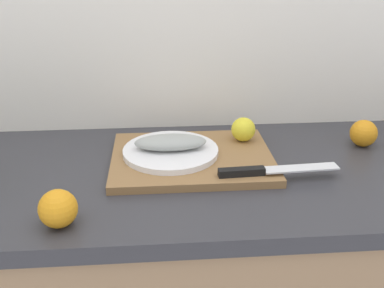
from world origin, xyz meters
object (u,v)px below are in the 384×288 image
at_px(white_plate, 171,151).
at_px(fish_fillet, 170,142).
at_px(lemon_0, 243,129).
at_px(cutting_board, 192,158).
at_px(chef_knife, 264,171).
at_px(orange_0, 364,133).

distance_m(white_plate, fish_fillet, 0.03).
bearing_deg(lemon_0, white_plate, -160.27).
distance_m(cutting_board, lemon_0, 0.17).
distance_m(white_plate, lemon_0, 0.22).
distance_m(cutting_board, white_plate, 0.06).
height_order(chef_knife, orange_0, orange_0).
height_order(cutting_board, white_plate, white_plate).
bearing_deg(fish_fillet, cutting_board, -9.16).
relative_size(white_plate, lemon_0, 3.72).
distance_m(fish_fillet, chef_knife, 0.25).
bearing_deg(orange_0, lemon_0, 177.27).
xyz_separation_m(white_plate, chef_knife, (0.21, -0.13, 0.00)).
bearing_deg(lemon_0, cutting_board, -151.13).
bearing_deg(orange_0, white_plate, -173.99).
height_order(lemon_0, orange_0, lemon_0).
bearing_deg(cutting_board, lemon_0, 28.87).
bearing_deg(fish_fillet, orange_0, 6.01).
bearing_deg(white_plate, chef_knife, -31.11).
bearing_deg(lemon_0, orange_0, -2.73).
height_order(chef_knife, lemon_0, lemon_0).
relative_size(fish_fillet, orange_0, 2.48).
height_order(fish_fillet, chef_knife, fish_fillet).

